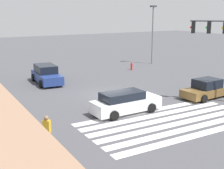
{
  "coord_description": "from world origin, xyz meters",
  "views": [
    {
      "loc": [
        -12.24,
        -21.26,
        6.71
      ],
      "look_at": [
        0.0,
        0.0,
        0.86
      ],
      "focal_mm": 50.0,
      "sensor_mm": 36.0,
      "label": 1
    }
  ],
  "objects_px": {
    "car_2": "(46,75)",
    "fire_hydrant": "(132,66)",
    "car_0": "(207,89)",
    "car_1": "(125,102)",
    "street_light_pole_b": "(153,29)",
    "pedestrian": "(47,130)"
  },
  "relations": [
    {
      "from": "car_0",
      "to": "pedestrian",
      "type": "height_order",
      "value": "pedestrian"
    },
    {
      "from": "car_1",
      "to": "car_2",
      "type": "bearing_deg",
      "value": 96.97
    },
    {
      "from": "car_2",
      "to": "fire_hydrant",
      "type": "height_order",
      "value": "car_2"
    },
    {
      "from": "car_2",
      "to": "pedestrian",
      "type": "xyz_separation_m",
      "value": [
        -4.62,
        -14.04,
        0.17
      ]
    },
    {
      "from": "car_2",
      "to": "pedestrian",
      "type": "relative_size",
      "value": 2.84
    },
    {
      "from": "pedestrian",
      "to": "fire_hydrant",
      "type": "relative_size",
      "value": 2.02
    },
    {
      "from": "car_1",
      "to": "fire_hydrant",
      "type": "distance_m",
      "value": 15.53
    },
    {
      "from": "car_0",
      "to": "car_2",
      "type": "distance_m",
      "value": 14.59
    },
    {
      "from": "pedestrian",
      "to": "fire_hydrant",
      "type": "height_order",
      "value": "pedestrian"
    },
    {
      "from": "car_1",
      "to": "car_2",
      "type": "height_order",
      "value": "car_2"
    },
    {
      "from": "car_2",
      "to": "fire_hydrant",
      "type": "bearing_deg",
      "value": 101.41
    },
    {
      "from": "pedestrian",
      "to": "car_1",
      "type": "bearing_deg",
      "value": -18.65
    },
    {
      "from": "pedestrian",
      "to": "fire_hydrant",
      "type": "xyz_separation_m",
      "value": [
        15.24,
        15.55,
        -0.55
      ]
    },
    {
      "from": "car_0",
      "to": "fire_hydrant",
      "type": "relative_size",
      "value": 5.38
    },
    {
      "from": "car_0",
      "to": "pedestrian",
      "type": "relative_size",
      "value": 2.66
    },
    {
      "from": "car_0",
      "to": "fire_hydrant",
      "type": "distance_m",
      "value": 12.77
    },
    {
      "from": "fire_hydrant",
      "to": "car_0",
      "type": "bearing_deg",
      "value": -95.63
    },
    {
      "from": "car_0",
      "to": "street_light_pole_b",
      "type": "distance_m",
      "value": 16.66
    },
    {
      "from": "pedestrian",
      "to": "street_light_pole_b",
      "type": "height_order",
      "value": "street_light_pole_b"
    },
    {
      "from": "car_0",
      "to": "car_1",
      "type": "height_order",
      "value": "same"
    },
    {
      "from": "car_1",
      "to": "car_2",
      "type": "relative_size",
      "value": 0.98
    },
    {
      "from": "car_1",
      "to": "street_light_pole_b",
      "type": "distance_m",
      "value": 20.66
    }
  ]
}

